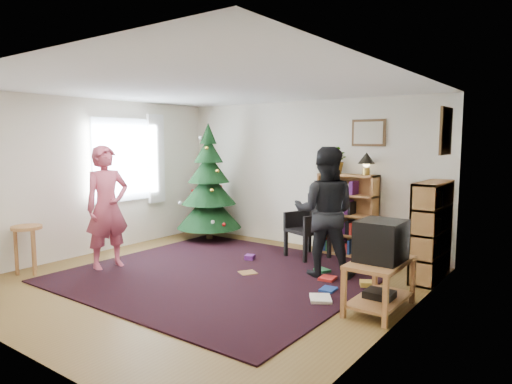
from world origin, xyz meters
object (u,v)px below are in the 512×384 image
Objects in this scene: person_standing at (107,207)px; table_lamp at (366,160)px; bookshelf_right at (432,230)px; picture_back at (369,133)px; christmas_tree at (209,192)px; potted_plant at (337,160)px; armchair at (311,224)px; tv_stand at (380,281)px; crt_tv at (381,241)px; bookshelf_back at (347,214)px; picture_right at (446,131)px; person_by_chair at (325,212)px; stool at (27,237)px.

person_standing is 3.93m from table_lamp.
person_standing is (-3.88, -2.21, 0.22)m from bookshelf_right.
picture_back reaches higher than christmas_tree.
armchair is at bearing -112.54° from potted_plant.
crt_tv reaches higher than tv_stand.
table_lamp is at bearing 64.92° from bookshelf_right.
picture_back is 3.05m from christmas_tree.
tv_stand is at bearing -68.61° from person_standing.
bookshelf_back is at bearing 123.35° from crt_tv.
christmas_tree is 2.26m from person_standing.
bookshelf_back is at bearing 159.67° from picture_right.
christmas_tree is 2.59m from bookshelf_back.
crt_tv is 0.51× the size of armchair.
armchair is 0.56× the size of person_by_chair.
person_by_chair is at bearing 144.24° from crt_tv.
picture_right reaches higher than person_standing.
table_lamp is (2.73, 2.75, 0.65)m from person_standing.
bookshelf_right is at bearing -25.08° from table_lamp.
picture_back is at bearing 63.15° from armchair.
picture_right is 0.34× the size of person_by_chair.
picture_right is 1.20× the size of crt_tv.
tv_stand is 2.60× the size of table_lamp.
person_by_chair reaches higher than crt_tv.
person_standing is at bearing 7.23° from person_by_chair.
person_standing is 3.60m from potted_plant.
picture_back reaches higher than tv_stand.
armchair is at bearing 0.42° from christmas_tree.
bookshelf_right is 5.47m from stool.
christmas_tree is 3.21× the size of stool.
picture_right is 0.46× the size of bookshelf_back.
potted_plant is at bearing 51.18° from stool.
person_by_chair is at bearing -92.11° from table_lamp.
christmas_tree reaches higher than bookshelf_right.
crt_tv is 2.65m from potted_plant.
potted_plant is (0.20, 0.47, 0.99)m from armchair.
person_by_chair is (-1.08, 0.78, 0.55)m from tv_stand.
stool reaches higher than tv_stand.
picture_right reaches higher than bookshelf_back.
tv_stand is 0.52× the size of person_by_chair.
christmas_tree is (-4.12, 0.10, -1.05)m from picture_right.
picture_back is 1.10× the size of crt_tv.
person_by_chair is (-1.08, 0.78, 0.11)m from crt_tv.
tv_stand is (3.87, -1.54, -0.57)m from christmas_tree.
table_lamp reaches higher than bookshelf_right.
table_lamp is at bearing 0.00° from bookshelf_back.
tv_stand is at bearing -56.59° from bookshelf_back.
picture_right reaches higher than table_lamp.
picture_right is 1.29m from bookshelf_right.
christmas_tree is 6.14× the size of table_lamp.
picture_right is 0.90× the size of stool.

